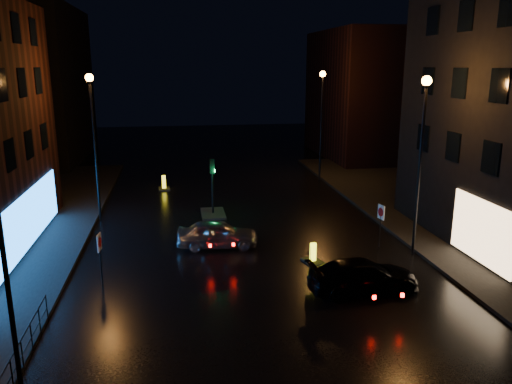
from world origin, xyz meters
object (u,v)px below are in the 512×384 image
bollard_far (164,186)px  road_sign_left (100,247)px  bollard_near (313,258)px  dark_sedan (363,276)px  traffic_signal (213,207)px  road_sign_right (381,216)px  silver_hatchback (217,234)px

bollard_far → road_sign_left: 16.22m
bollard_near → dark_sedan: bearing=-86.3°
traffic_signal → bollard_near: 9.19m
traffic_signal → dark_sedan: (5.13, -11.51, 0.15)m
bollard_near → bollard_far: bearing=98.5°
traffic_signal → road_sign_right: bearing=-41.6°
traffic_signal → road_sign_right: 10.43m
bollard_near → bollard_far: (-7.01, 15.14, 0.02)m
dark_sedan → bollard_far: bearing=21.3°
traffic_signal → road_sign_right: (7.76, -6.88, 1.14)m
silver_hatchback → bollard_far: 12.75m
road_sign_right → silver_hatchback: bearing=-20.3°
silver_hatchback → dark_sedan: size_ratio=0.89×
road_sign_left → bollard_near: bearing=12.2°
silver_hatchback → road_sign_left: road_sign_left is taller
silver_hatchback → road_sign_right: size_ratio=1.82×
road_sign_left → road_sign_right: bearing=16.7°
road_sign_left → road_sign_right: road_sign_left is taller
silver_hatchback → road_sign_right: bearing=-94.4°
road_sign_left → dark_sedan: bearing=-5.9°
traffic_signal → bollard_near: bearing=-64.4°
silver_hatchback → road_sign_right: 8.12m
traffic_signal → silver_hatchback: 5.56m
dark_sedan → road_sign_left: size_ratio=2.04×
traffic_signal → bollard_far: bearing=113.9°
silver_hatchback → road_sign_left: size_ratio=1.82×
bollard_near → silver_hatchback: bearing=130.5°
bollard_near → road_sign_left: bearing=169.0°
traffic_signal → bollard_near: size_ratio=2.80×
bollard_far → dark_sedan: bearing=-69.6°
traffic_signal → bollard_far: 7.51m
bollard_near → road_sign_right: bearing=4.0°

